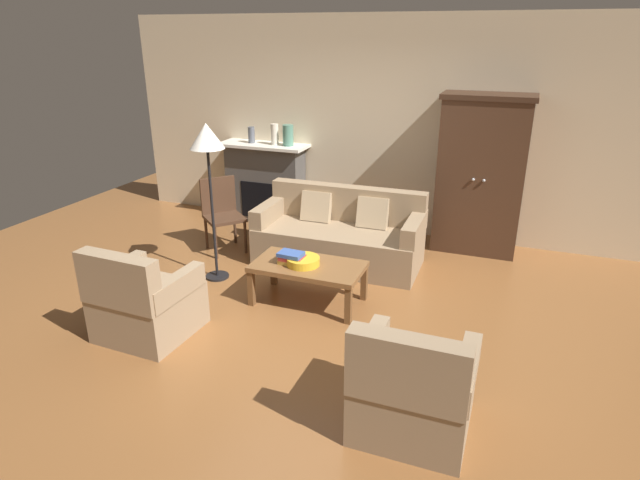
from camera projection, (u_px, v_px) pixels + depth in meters
name	position (u px, v px, depth m)	size (l,w,h in m)	color
ground_plane	(304.00, 308.00, 5.32)	(9.60, 9.60, 0.00)	brown
back_wall	(377.00, 127.00, 7.02)	(7.20, 0.10, 2.80)	beige
fireplace	(265.00, 182.00, 7.62)	(1.26, 0.48, 1.12)	#4C4947
armoire	(481.00, 175.00, 6.43)	(1.06, 0.57, 1.91)	#472D1E
couch	(340.00, 237.00, 6.29)	(1.93, 0.88, 0.86)	#937A5B
coffee_table	(308.00, 269.00, 5.31)	(1.10, 0.60, 0.42)	brown
fruit_bowl	(303.00, 261.00, 5.27)	(0.33, 0.33, 0.08)	gold
book_stack	(292.00, 258.00, 5.28)	(0.26, 0.20, 0.12)	gold
mantel_vase_slate	(251.00, 135.00, 7.43)	(0.09, 0.09, 0.22)	#565B66
mantel_vase_cream	(275.00, 134.00, 7.29)	(0.10, 0.10, 0.28)	beige
mantel_vase_jade	(288.00, 135.00, 7.23)	(0.15, 0.15, 0.28)	slate
armchair_near_left	(144.00, 304.00, 4.75)	(0.81, 0.80, 0.88)	#997F60
armchair_near_right	(413.00, 391.00, 3.59)	(0.78, 0.77, 0.88)	#997F60
side_chair_wooden	(222.00, 210.00, 6.61)	(0.62, 0.62, 0.90)	#472D1E
floor_lamp	(207.00, 146.00, 5.45)	(0.36, 0.36, 1.72)	black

